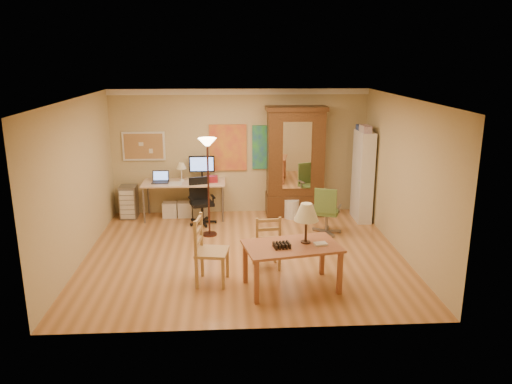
{
  "coord_description": "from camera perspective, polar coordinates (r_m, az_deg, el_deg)",
  "views": [
    {
      "loc": [
        -0.25,
        -8.17,
        3.37
      ],
      "look_at": [
        0.23,
        0.3,
        1.04
      ],
      "focal_mm": 35.0,
      "sensor_mm": 36.0,
      "label": 1
    }
  ],
  "objects": [
    {
      "name": "torchiere_lamp",
      "position": [
        9.36,
        -5.55,
        3.87
      ],
      "size": [
        0.35,
        0.35,
        1.9
      ],
      "color": "#3E1E18",
      "rests_on": "floor"
    },
    {
      "name": "armoire",
      "position": [
        10.77,
        4.48,
        2.69
      ],
      "size": [
        1.28,
        0.61,
        2.35
      ],
      "color": "#341E0E",
      "rests_on": "floor"
    },
    {
      "name": "crown_molding",
      "position": [
        10.66,
        -1.94,
        11.39
      ],
      "size": [
        5.5,
        0.08,
        0.12
      ],
      "primitive_type": "cube",
      "color": "white",
      "rests_on": "floor"
    },
    {
      "name": "art_panel_right",
      "position": [
        10.85,
        1.56,
        5.13
      ],
      "size": [
        0.75,
        0.04,
        0.95
      ],
      "primitive_type": "cube",
      "color": "#27629F",
      "rests_on": "floor"
    },
    {
      "name": "ladder_chair_left",
      "position": [
        7.63,
        -5.31,
        -6.88
      ],
      "size": [
        0.54,
        0.56,
        1.06
      ],
      "color": "tan",
      "rests_on": "floor"
    },
    {
      "name": "art_panel_left",
      "position": [
        10.82,
        -3.22,
        5.08
      ],
      "size": [
        0.8,
        0.04,
        1.0
      ],
      "primitive_type": "cube",
      "color": "gold",
      "rests_on": "floor"
    },
    {
      "name": "wastebin",
      "position": [
        10.71,
        4.1,
        -1.91
      ],
      "size": [
        0.32,
        0.32,
        0.41
      ],
      "primitive_type": "cylinder",
      "color": "silver",
      "rests_on": "floor"
    },
    {
      "name": "office_chair_black",
      "position": [
        10.38,
        -6.22,
        -2.24
      ],
      "size": [
        0.58,
        0.58,
        0.95
      ],
      "color": "black",
      "rests_on": "floor"
    },
    {
      "name": "bookshelf",
      "position": [
        10.64,
        12.09,
        1.76
      ],
      "size": [
        0.28,
        0.75,
        1.88
      ],
      "color": "white",
      "rests_on": "floor"
    },
    {
      "name": "dining_table",
      "position": [
        7.36,
        4.73,
        -5.01
      ],
      "size": [
        1.51,
        1.07,
        1.29
      ],
      "color": "#985131",
      "rests_on": "floor"
    },
    {
      "name": "drawer_cart",
      "position": [
        11.0,
        -14.34,
        -1.1
      ],
      "size": [
        0.35,
        0.42,
        0.7
      ],
      "color": "slate",
      "rests_on": "floor"
    },
    {
      "name": "ladder_chair_back",
      "position": [
        8.12,
        1.23,
        -5.91
      ],
      "size": [
        0.47,
        0.45,
        0.92
      ],
      "color": "tan",
      "rests_on": "floor"
    },
    {
      "name": "office_chair_green",
      "position": [
        9.8,
        8.03,
        -3.36
      ],
      "size": [
        0.59,
        0.59,
        0.95
      ],
      "color": "slate",
      "rests_on": "floor"
    },
    {
      "name": "floor",
      "position": [
        8.84,
        -1.4,
        -7.07
      ],
      "size": [
        5.5,
        5.5,
        0.0
      ],
      "primitive_type": "plane",
      "color": "#A06938",
      "rests_on": "ground"
    },
    {
      "name": "computer_desk",
      "position": [
        10.77,
        -7.99,
        -0.39
      ],
      "size": [
        1.74,
        0.76,
        1.31
      ],
      "color": "beige",
      "rests_on": "floor"
    },
    {
      "name": "corkboard",
      "position": [
        10.96,
        -12.71,
        5.12
      ],
      "size": [
        0.9,
        0.04,
        0.62
      ],
      "primitive_type": "cube",
      "color": "tan",
      "rests_on": "floor"
    }
  ]
}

